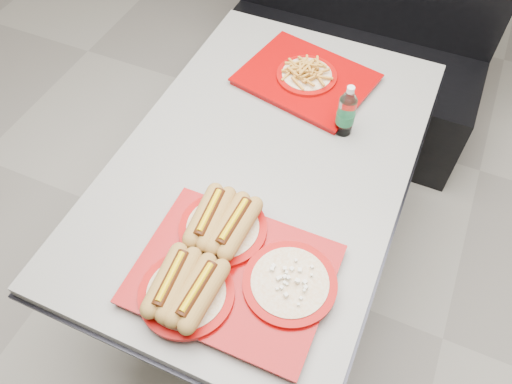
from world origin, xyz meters
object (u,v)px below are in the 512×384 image
at_px(diner_table, 263,189).
at_px(tray_near, 226,266).
at_px(booth_bench, 349,51).
at_px(water_bottle, 346,113).
at_px(tray_far, 307,77).

xyz_separation_m(diner_table, tray_near, (0.07, -0.42, 0.21)).
relative_size(booth_bench, water_bottle, 7.01).
xyz_separation_m(booth_bench, water_bottle, (0.20, -0.88, 0.43)).
xyz_separation_m(diner_table, tray_far, (-0.00, 0.40, 0.19)).
xyz_separation_m(tray_far, water_bottle, (0.20, -0.18, 0.06)).
relative_size(booth_bench, tray_near, 2.53).
bearing_deg(tray_near, tray_far, 95.11).
bearing_deg(diner_table, booth_bench, 90.00).
xyz_separation_m(tray_near, tray_far, (-0.07, 0.82, -0.02)).
distance_m(booth_bench, water_bottle, 1.00).
height_order(booth_bench, tray_far, booth_bench).
height_order(diner_table, tray_near, tray_near).
relative_size(diner_table, tray_far, 2.77).
relative_size(tray_far, water_bottle, 2.67).
distance_m(booth_bench, tray_far, 0.79).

